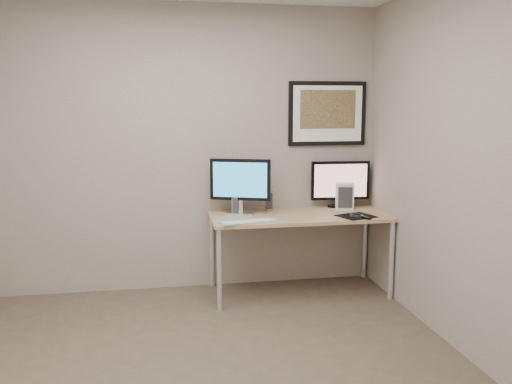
# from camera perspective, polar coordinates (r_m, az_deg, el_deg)

# --- Properties ---
(floor) EXTENTS (3.60, 3.60, 0.00)m
(floor) POSITION_cam_1_polar(r_m,az_deg,el_deg) (3.70, -5.80, -18.34)
(floor) COLOR #4E4031
(floor) RESTS_ON ground
(room) EXTENTS (3.60, 3.60, 3.60)m
(room) POSITION_cam_1_polar(r_m,az_deg,el_deg) (3.73, -6.77, 8.15)
(room) COLOR white
(room) RESTS_ON ground
(desk) EXTENTS (1.60, 0.70, 0.73)m
(desk) POSITION_cam_1_polar(r_m,az_deg,el_deg) (4.90, 4.55, -3.11)
(desk) COLOR olive
(desk) RESTS_ON floor
(framed_art) EXTENTS (0.75, 0.04, 0.60)m
(framed_art) POSITION_cam_1_polar(r_m,az_deg,el_deg) (5.20, 7.51, 8.20)
(framed_art) COLOR black
(framed_art) RESTS_ON room
(monitor_large) EXTENTS (0.53, 0.25, 0.50)m
(monitor_large) POSITION_cam_1_polar(r_m,az_deg,el_deg) (4.84, -1.66, 0.88)
(monitor_large) COLOR #A4A5A9
(monitor_large) RESTS_ON desk
(monitor_tv) EXTENTS (0.57, 0.14, 0.44)m
(monitor_tv) POSITION_cam_1_polar(r_m,az_deg,el_deg) (5.23, 8.86, 0.97)
(monitor_tv) COLOR black
(monitor_tv) RESTS_ON desk
(speaker_left) EXTENTS (0.06, 0.06, 0.16)m
(speaker_left) POSITION_cam_1_polar(r_m,az_deg,el_deg) (4.88, -2.24, -1.40)
(speaker_left) COLOR #A4A5A9
(speaker_left) RESTS_ON desk
(speaker_right) EXTENTS (0.09, 0.09, 0.18)m
(speaker_right) POSITION_cam_1_polar(r_m,az_deg,el_deg) (5.04, 1.43, -0.90)
(speaker_right) COLOR #A4A5A9
(speaker_right) RESTS_ON desk
(keyboard) EXTENTS (0.49, 0.22, 0.02)m
(keyboard) POSITION_cam_1_polar(r_m,az_deg,el_deg) (4.53, -0.80, -3.16)
(keyboard) COLOR silver
(keyboard) RESTS_ON desk
(mousepad) EXTENTS (0.37, 0.35, 0.00)m
(mousepad) POSITION_cam_1_polar(r_m,az_deg,el_deg) (4.86, 10.51, -2.52)
(mousepad) COLOR black
(mousepad) RESTS_ON desk
(mouse) EXTENTS (0.09, 0.12, 0.04)m
(mouse) POSITION_cam_1_polar(r_m,az_deg,el_deg) (4.83, 10.53, -2.36)
(mouse) COLOR black
(mouse) RESTS_ON mousepad
(remote) EXTENTS (0.09, 0.17, 0.02)m
(remote) POSITION_cam_1_polar(r_m,az_deg,el_deg) (4.80, 11.27, -2.60)
(remote) COLOR black
(remote) RESTS_ON desk
(fan_unit) EXTENTS (0.19, 0.16, 0.25)m
(fan_unit) POSITION_cam_1_polar(r_m,az_deg,el_deg) (5.13, 9.32, -0.46)
(fan_unit) COLOR silver
(fan_unit) RESTS_ON desk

